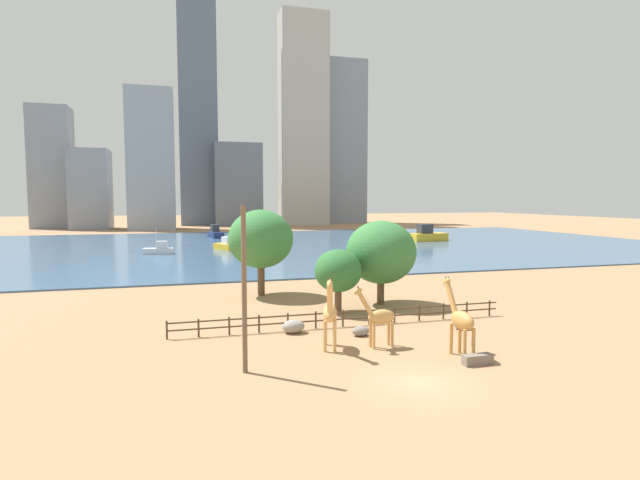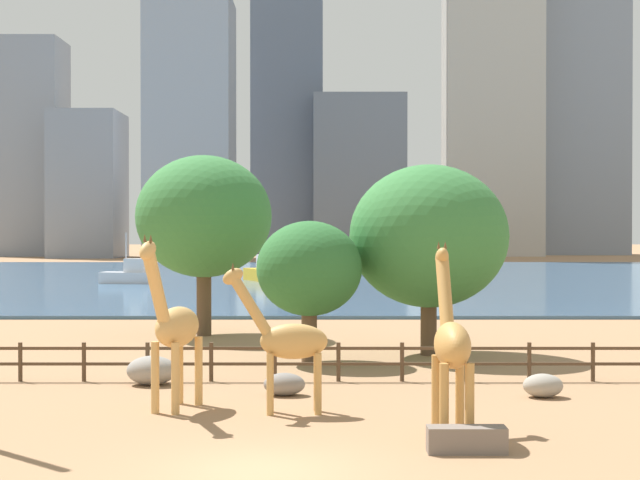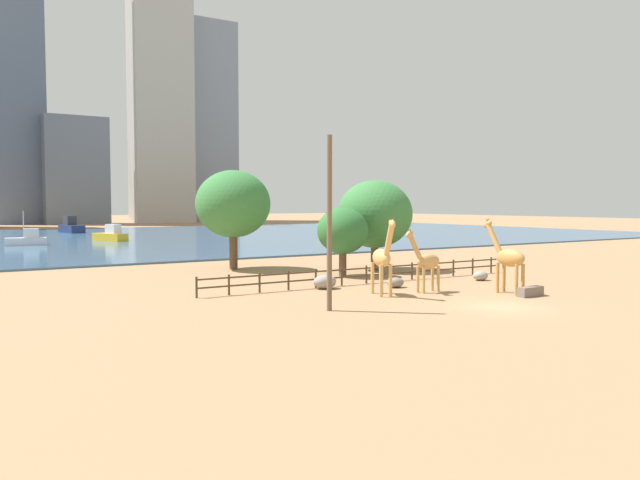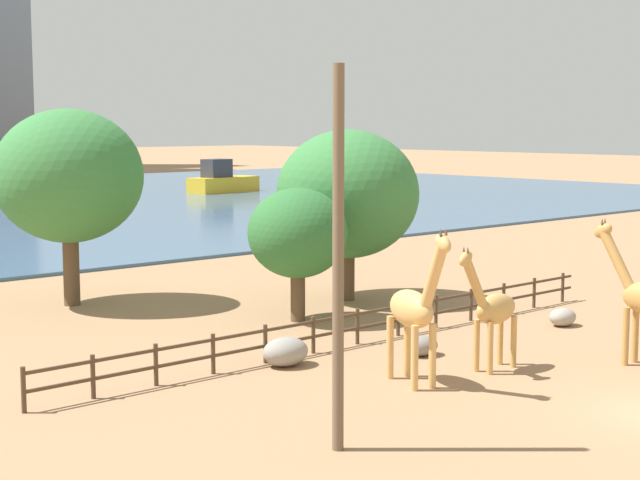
{
  "view_description": "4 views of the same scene",
  "coord_description": "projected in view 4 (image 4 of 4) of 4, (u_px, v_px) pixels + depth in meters",
  "views": [
    {
      "loc": [
        -11.95,
        -23.16,
        9.66
      ],
      "look_at": [
        1.06,
        23.11,
        5.66
      ],
      "focal_mm": 28.0,
      "sensor_mm": 36.0,
      "label": 1
    },
    {
      "loc": [
        1.23,
        -20.55,
        5.12
      ],
      "look_at": [
        1.14,
        20.45,
        4.61
      ],
      "focal_mm": 55.0,
      "sensor_mm": 36.0,
      "label": 2
    },
    {
      "loc": [
        -26.64,
        -23.55,
        5.73
      ],
      "look_at": [
        -2.65,
        14.42,
        3.07
      ],
      "focal_mm": 35.0,
      "sensor_mm": 36.0,
      "label": 3
    },
    {
      "loc": [
        -24.37,
        -12.94,
        7.9
      ],
      "look_at": [
        -2.53,
        11.5,
        4.01
      ],
      "focal_mm": 55.0,
      "sensor_mm": 36.0,
      "label": 4
    }
  ],
  "objects": [
    {
      "name": "enclosure_fence",
      "position": [
        360.0,
        323.0,
        35.35
      ],
      "size": [
        26.12,
        0.14,
        1.3
      ],
      "color": "#4C3826",
      "rests_on": "ground"
    },
    {
      "name": "boulder_by_pole",
      "position": [
        563.0,
        317.0,
        38.47
      ],
      "size": [
        1.21,
        0.95,
        0.72
      ],
      "primitive_type": "ellipsoid",
      "color": "gray",
      "rests_on": "ground"
    },
    {
      "name": "boulder_near_fence",
      "position": [
        286.0,
        352.0,
        32.11
      ],
      "size": [
        1.62,
        1.27,
        0.95
      ],
      "primitive_type": "ellipsoid",
      "color": "gray",
      "rests_on": "ground"
    },
    {
      "name": "utility_pole",
      "position": [
        338.0,
        261.0,
        23.33
      ],
      "size": [
        0.28,
        0.28,
        9.31
      ],
      "primitive_type": "cylinder",
      "color": "brown",
      "rests_on": "ground"
    },
    {
      "name": "tree_center_broad",
      "position": [
        348.0,
        194.0,
        43.66
      ],
      "size": [
        6.39,
        6.39,
        7.67
      ],
      "color": "brown",
      "rests_on": "ground"
    },
    {
      "name": "boulder_small",
      "position": [
        422.0,
        346.0,
        33.54
      ],
      "size": [
        1.27,
        0.92,
        0.69
      ],
      "primitive_type": "ellipsoid",
      "color": "gray",
      "rests_on": "ground"
    },
    {
      "name": "giraffe_tall",
      "position": [
        493.0,
        309.0,
        31.36
      ],
      "size": [
        3.0,
        0.85,
        4.16
      ],
      "rotation": [
        0.0,
        0.0,
        3.2
      ],
      "color": "tan",
      "rests_on": "ground"
    },
    {
      "name": "tree_right_tall",
      "position": [
        298.0,
        234.0,
        39.05
      ],
      "size": [
        4.02,
        4.02,
        5.39
      ],
      "color": "brown",
      "rests_on": "ground"
    },
    {
      "name": "tree_left_large",
      "position": [
        69.0,
        177.0,
        42.29
      ],
      "size": [
        6.44,
        6.44,
        8.57
      ],
      "color": "brown",
      "rests_on": "ground"
    },
    {
      "name": "giraffe_companion",
      "position": [
        414.0,
        309.0,
        29.55
      ],
      "size": [
        1.57,
        3.32,
        4.96
      ],
      "rotation": [
        0.0,
        0.0,
        4.41
      ],
      "color": "tan",
      "rests_on": "ground"
    },
    {
      "name": "boat_ferry",
      "position": [
        222.0,
        181.0,
        111.22
      ],
      "size": [
        8.92,
        4.24,
        3.77
      ],
      "rotation": [
        0.0,
        0.0,
        0.14
      ],
      "color": "gold",
      "rests_on": "harbor_water"
    }
  ]
}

